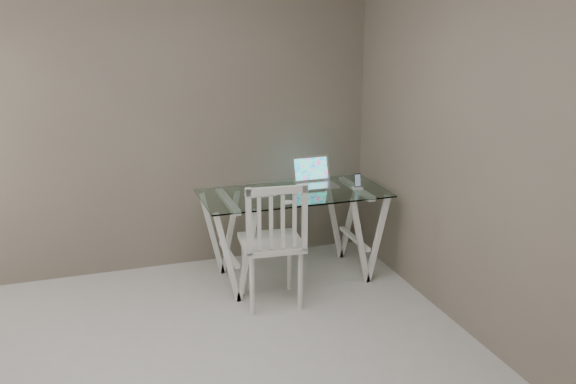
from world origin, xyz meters
name	(u,v)px	position (x,y,z in m)	size (l,w,h in m)	color
room	(167,115)	(-0.06, 0.02, 1.72)	(4.50, 4.52, 2.71)	#B6B4AF
desk	(294,234)	(1.14, 1.65, 0.38)	(1.50, 0.70, 0.75)	silver
chair	(274,239)	(0.83, 1.20, 0.54)	(0.49, 0.49, 0.99)	silver
laptop	(314,178)	(1.38, 1.81, 0.80)	(0.32, 0.29, 0.22)	silver
keyboard	(260,196)	(0.85, 1.64, 0.75)	(0.26, 0.11, 0.01)	silver
mouse	(287,203)	(0.99, 1.36, 0.76)	(0.11, 0.07, 0.04)	silver
phone_dock	(358,185)	(1.67, 1.58, 0.78)	(0.07, 0.07, 0.13)	white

